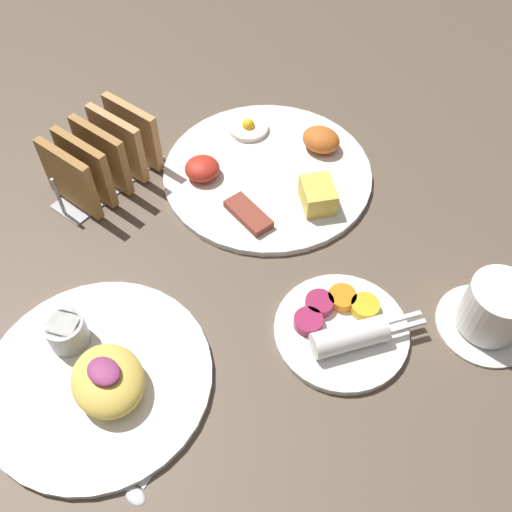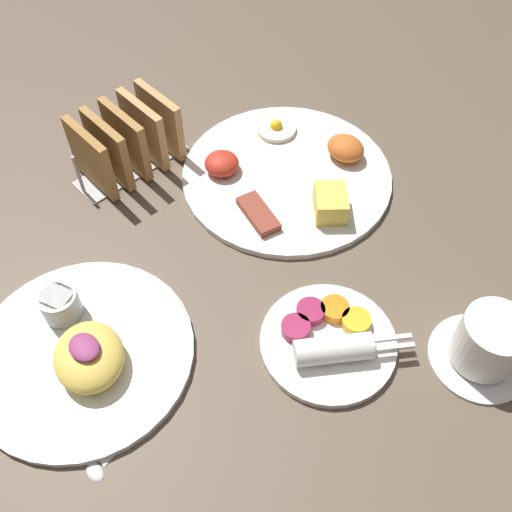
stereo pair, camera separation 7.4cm
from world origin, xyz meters
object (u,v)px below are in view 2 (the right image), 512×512
at_px(plate_foreground, 82,349).
at_px(plate_breakfast, 289,174).
at_px(coffee_cup, 487,344).
at_px(plate_condiments, 329,340).
at_px(toast_rack, 127,142).

bearing_deg(plate_foreground, plate_breakfast, 96.56).
bearing_deg(coffee_cup, plate_condiments, -138.99).
height_order(toast_rack, coffee_cup, toast_rack).
relative_size(plate_foreground, coffee_cup, 2.23).
distance_m(plate_foreground, coffee_cup, 0.47).
bearing_deg(toast_rack, plate_foreground, -45.33).
xyz_separation_m(plate_condiments, toast_rack, (-0.42, 0.01, 0.04)).
xyz_separation_m(plate_condiments, plate_foreground, (-0.19, -0.23, 0.00)).
relative_size(plate_breakfast, plate_foreground, 1.19).
bearing_deg(coffee_cup, plate_foreground, -133.48).
xyz_separation_m(plate_condiments, coffee_cup, (0.14, 0.12, 0.02)).
distance_m(plate_breakfast, toast_rack, 0.25).
bearing_deg(plate_condiments, coffee_cup, 41.01).
distance_m(plate_foreground, toast_rack, 0.33).
height_order(plate_breakfast, toast_rack, toast_rack).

